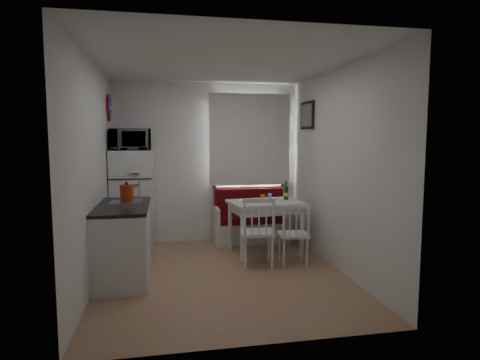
# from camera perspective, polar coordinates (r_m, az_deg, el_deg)

# --- Properties ---
(floor) EXTENTS (3.00, 3.50, 0.02)m
(floor) POSITION_cam_1_polar(r_m,az_deg,el_deg) (5.16, -2.46, -13.33)
(floor) COLOR #A87959
(floor) RESTS_ON ground
(ceiling) EXTENTS (3.00, 3.50, 0.02)m
(ceiling) POSITION_cam_1_polar(r_m,az_deg,el_deg) (4.95, -2.60, 16.41)
(ceiling) COLOR white
(ceiling) RESTS_ON wall_back
(wall_back) EXTENTS (3.00, 0.02, 2.60)m
(wall_back) POSITION_cam_1_polar(r_m,az_deg,el_deg) (6.61, -4.69, 2.46)
(wall_back) COLOR white
(wall_back) RESTS_ON floor
(wall_front) EXTENTS (3.00, 0.02, 2.60)m
(wall_front) POSITION_cam_1_polar(r_m,az_deg,el_deg) (3.17, 1.99, -1.36)
(wall_front) COLOR white
(wall_front) RESTS_ON floor
(wall_left) EXTENTS (0.02, 3.50, 2.60)m
(wall_left) POSITION_cam_1_polar(r_m,az_deg,el_deg) (4.90, -20.17, 0.88)
(wall_left) COLOR white
(wall_left) RESTS_ON floor
(wall_right) EXTENTS (0.02, 3.50, 2.60)m
(wall_right) POSITION_cam_1_polar(r_m,az_deg,el_deg) (5.31, 13.72, 1.44)
(wall_right) COLOR white
(wall_right) RESTS_ON floor
(window) EXTENTS (1.22, 0.06, 1.47)m
(window) POSITION_cam_1_polar(r_m,az_deg,el_deg) (6.68, 1.31, 5.31)
(window) COLOR white
(window) RESTS_ON wall_back
(curtain) EXTENTS (1.35, 0.02, 1.50)m
(curtain) POSITION_cam_1_polar(r_m,az_deg,el_deg) (6.61, 1.44, 5.73)
(curtain) COLOR white
(curtain) RESTS_ON wall_back
(kitchen_counter) EXTENTS (0.62, 1.32, 1.16)m
(kitchen_counter) POSITION_cam_1_polar(r_m,az_deg,el_deg) (5.15, -16.21, -8.29)
(kitchen_counter) COLOR white
(kitchen_counter) RESTS_ON floor
(wall_sign) EXTENTS (0.03, 0.40, 0.40)m
(wall_sign) POSITION_cam_1_polar(r_m,az_deg,el_deg) (6.33, -18.02, 9.74)
(wall_sign) COLOR navy
(wall_sign) RESTS_ON wall_left
(picture_frame) EXTENTS (0.04, 0.52, 0.42)m
(picture_frame) POSITION_cam_1_polar(r_m,az_deg,el_deg) (6.31, 9.51, 9.05)
(picture_frame) COLOR black
(picture_frame) RESTS_ON wall_right
(bench) EXTENTS (1.21, 0.47, 0.87)m
(bench) POSITION_cam_1_polar(r_m,az_deg,el_deg) (6.63, 1.54, -6.37)
(bench) COLOR white
(bench) RESTS_ON floor
(dining_table) EXTENTS (1.12, 0.85, 0.77)m
(dining_table) POSITION_cam_1_polar(r_m,az_deg,el_deg) (5.95, 3.60, -3.87)
(dining_table) COLOR white
(dining_table) RESTS_ON floor
(chair_left) EXTENTS (0.49, 0.47, 0.50)m
(chair_left) POSITION_cam_1_polar(r_m,az_deg,el_deg) (5.28, 2.75, -6.35)
(chair_left) COLOR white
(chair_left) RESTS_ON floor
(chair_right) EXTENTS (0.42, 0.41, 0.44)m
(chair_right) POSITION_cam_1_polar(r_m,az_deg,el_deg) (5.44, 7.88, -6.73)
(chair_right) COLOR white
(chair_right) RESTS_ON floor
(fridge) EXTENTS (0.61, 0.61, 1.52)m
(fridge) POSITION_cam_1_polar(r_m,az_deg,el_deg) (6.31, -15.05, -2.81)
(fridge) COLOR white
(fridge) RESTS_ON floor
(microwave) EXTENTS (0.58, 0.39, 0.32)m
(microwave) POSITION_cam_1_polar(r_m,az_deg,el_deg) (6.18, -15.32, 5.59)
(microwave) COLOR white
(microwave) RESTS_ON fridge
(kettle) EXTENTS (0.20, 0.20, 0.26)m
(kettle) POSITION_cam_1_polar(r_m,az_deg,el_deg) (5.07, -15.81, -1.87)
(kettle) COLOR red
(kettle) RESTS_ON kitchen_counter
(wine_bottle) EXTENTS (0.07, 0.07, 0.28)m
(wine_bottle) POSITION_cam_1_polar(r_m,az_deg,el_deg) (6.11, 6.57, -1.48)
(wine_bottle) COLOR #133B15
(wine_bottle) RESTS_ON dining_table
(drinking_glass_orange) EXTENTS (0.07, 0.07, 0.11)m
(drinking_glass_orange) POSITION_cam_1_polar(r_m,az_deg,el_deg) (5.87, 3.26, -2.60)
(drinking_glass_orange) COLOR orange
(drinking_glass_orange) RESTS_ON dining_table
(drinking_glass_blue) EXTENTS (0.06, 0.06, 0.11)m
(drinking_glass_blue) POSITION_cam_1_polar(r_m,az_deg,el_deg) (6.00, 4.24, -2.44)
(drinking_glass_blue) COLOR #91C8F8
(drinking_glass_blue) RESTS_ON dining_table
(plate) EXTENTS (0.22, 0.22, 0.02)m
(plate) POSITION_cam_1_polar(r_m,az_deg,el_deg) (5.89, 0.73, -3.02)
(plate) COLOR white
(plate) RESTS_ON dining_table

